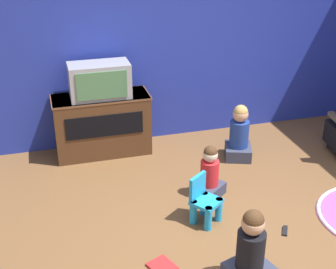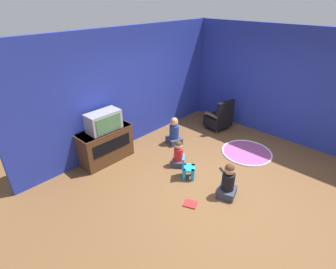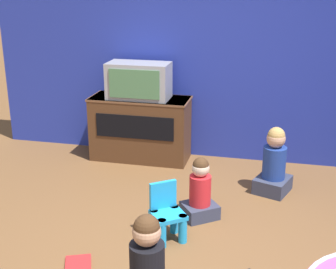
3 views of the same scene
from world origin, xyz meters
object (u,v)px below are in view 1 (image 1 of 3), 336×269
child_watching_center (209,174)px  book (162,267)px  child_watching_left (239,135)px  child_watching_right (250,251)px  remote_control (285,231)px  yellow_kid_chair (204,204)px  tv_cabinet (102,124)px  television (100,81)px

child_watching_center → book: bearing=-165.5°
child_watching_left → child_watching_right: bearing=178.5°
child_watching_center → child_watching_right: bearing=-132.5°
child_watching_left → child_watching_center: size_ratio=1.18×
child_watching_center → remote_control: size_ratio=3.93×
yellow_kid_chair → child_watching_left: size_ratio=0.70×
tv_cabinet → television: bearing=-90.0°
tv_cabinet → yellow_kid_chair: tv_cabinet is taller
child_watching_right → child_watching_left: bearing=51.4°
book → remote_control: book is taller
book → child_watching_center: bearing=-61.2°
book → tv_cabinet: bearing=-18.3°
tv_cabinet → child_watching_left: size_ratio=1.69×
tv_cabinet → yellow_kid_chair: size_ratio=2.42×
tv_cabinet → child_watching_center: size_ratio=2.00×
yellow_kid_chair → child_watching_center: child_watching_center is taller
television → remote_control: bearing=-55.3°
child_watching_left → book: 2.23m
tv_cabinet → yellow_kid_chair: 1.89m
tv_cabinet → book: size_ratio=4.15×
remote_control → book: bearing=128.8°
child_watching_left → book: bearing=159.2°
yellow_kid_chair → tv_cabinet: bearing=76.5°
television → child_watching_right: (0.82, -2.58, -0.67)m
yellow_kid_chair → child_watching_right: size_ratio=0.70×
child_watching_left → child_watching_right: size_ratio=1.00×
tv_cabinet → television: 0.58m
child_watching_center → child_watching_right: child_watching_right is taller
child_watching_center → book: child_watching_center is taller
child_watching_right → remote_control: (0.62, 0.51, -0.29)m
tv_cabinet → yellow_kid_chair: (0.74, -1.72, -0.19)m
yellow_kid_chair → book: bearing=-173.2°
television → child_watching_left: 1.82m
tv_cabinet → remote_control: 2.58m
child_watching_left → book: (-1.43, -1.69, -0.29)m
yellow_kid_chair → book: yellow_kid_chair is taller
tv_cabinet → child_watching_left: tv_cabinet is taller
tv_cabinet → child_watching_center: tv_cabinet is taller
child_watching_right → tv_cabinet: bearing=89.8°
child_watching_right → remote_control: 0.85m
tv_cabinet → television: size_ratio=1.65×
tv_cabinet → child_watching_center: (0.95, -1.30, -0.14)m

